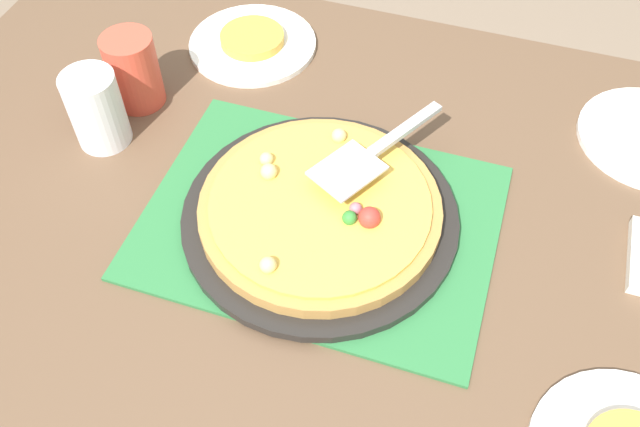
{
  "coord_description": "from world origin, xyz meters",
  "views": [
    {
      "loc": [
        0.18,
        -0.54,
        1.5
      ],
      "look_at": [
        0.0,
        0.0,
        0.77
      ],
      "focal_mm": 38.06,
      "sensor_mm": 36.0,
      "label": 1
    }
  ],
  "objects_px": {
    "pizza_pan": "(320,217)",
    "cup_near": "(134,71)",
    "pizza": "(320,207)",
    "pizza_server": "(372,153)",
    "cup_far": "(96,109)",
    "plate_near_left": "(253,44)",
    "served_slice_left": "(252,38)"
  },
  "relations": [
    {
      "from": "served_slice_left",
      "to": "cup_far",
      "type": "relative_size",
      "value": 0.92
    },
    {
      "from": "pizza",
      "to": "pizza_server",
      "type": "relative_size",
      "value": 1.48
    },
    {
      "from": "plate_near_left",
      "to": "pizza_server",
      "type": "bearing_deg",
      "value": -41.36
    },
    {
      "from": "cup_near",
      "to": "plate_near_left",
      "type": "bearing_deg",
      "value": 56.56
    },
    {
      "from": "pizza_pan",
      "to": "pizza_server",
      "type": "xyz_separation_m",
      "value": [
        0.05,
        0.09,
        0.06
      ]
    },
    {
      "from": "plate_near_left",
      "to": "pizza_server",
      "type": "xyz_separation_m",
      "value": [
        0.28,
        -0.25,
        0.07
      ]
    },
    {
      "from": "pizza",
      "to": "pizza_server",
      "type": "height_order",
      "value": "pizza_server"
    },
    {
      "from": "pizza",
      "to": "cup_near",
      "type": "xyz_separation_m",
      "value": [
        -0.35,
        0.15,
        0.03
      ]
    },
    {
      "from": "cup_far",
      "to": "pizza_server",
      "type": "xyz_separation_m",
      "value": [
        0.41,
        0.03,
        0.01
      ]
    },
    {
      "from": "pizza_pan",
      "to": "cup_near",
      "type": "bearing_deg",
      "value": 157.26
    },
    {
      "from": "pizza_pan",
      "to": "cup_near",
      "type": "xyz_separation_m",
      "value": [
        -0.35,
        0.15,
        0.05
      ]
    },
    {
      "from": "pizza_pan",
      "to": "pizza",
      "type": "height_order",
      "value": "pizza"
    },
    {
      "from": "cup_near",
      "to": "pizza_server",
      "type": "relative_size",
      "value": 0.54
    },
    {
      "from": "plate_near_left",
      "to": "cup_far",
      "type": "distance_m",
      "value": 0.31
    },
    {
      "from": "pizza",
      "to": "served_slice_left",
      "type": "bearing_deg",
      "value": 125.01
    },
    {
      "from": "pizza",
      "to": "cup_near",
      "type": "height_order",
      "value": "cup_near"
    },
    {
      "from": "plate_near_left",
      "to": "served_slice_left",
      "type": "bearing_deg",
      "value": 0.0
    },
    {
      "from": "served_slice_left",
      "to": "cup_far",
      "type": "bearing_deg",
      "value": -115.33
    },
    {
      "from": "cup_far",
      "to": "served_slice_left",
      "type": "bearing_deg",
      "value": 64.67
    },
    {
      "from": "pizza_pan",
      "to": "served_slice_left",
      "type": "height_order",
      "value": "served_slice_left"
    },
    {
      "from": "served_slice_left",
      "to": "cup_far",
      "type": "distance_m",
      "value": 0.31
    },
    {
      "from": "cup_far",
      "to": "pizza_server",
      "type": "distance_m",
      "value": 0.41
    },
    {
      "from": "cup_near",
      "to": "pizza_server",
      "type": "height_order",
      "value": "cup_near"
    },
    {
      "from": "plate_near_left",
      "to": "cup_near",
      "type": "bearing_deg",
      "value": -123.44
    },
    {
      "from": "pizza",
      "to": "cup_near",
      "type": "relative_size",
      "value": 2.75
    },
    {
      "from": "pizza_pan",
      "to": "plate_near_left",
      "type": "relative_size",
      "value": 1.73
    },
    {
      "from": "pizza_pan",
      "to": "served_slice_left",
      "type": "distance_m",
      "value": 0.4
    },
    {
      "from": "plate_near_left",
      "to": "pizza_server",
      "type": "relative_size",
      "value": 0.99
    },
    {
      "from": "pizza_server",
      "to": "cup_far",
      "type": "bearing_deg",
      "value": -175.43
    },
    {
      "from": "plate_near_left",
      "to": "pizza_pan",
      "type": "bearing_deg",
      "value": -55.01
    },
    {
      "from": "plate_near_left",
      "to": "cup_near",
      "type": "distance_m",
      "value": 0.23
    },
    {
      "from": "cup_near",
      "to": "pizza_pan",
      "type": "bearing_deg",
      "value": -22.74
    }
  ]
}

